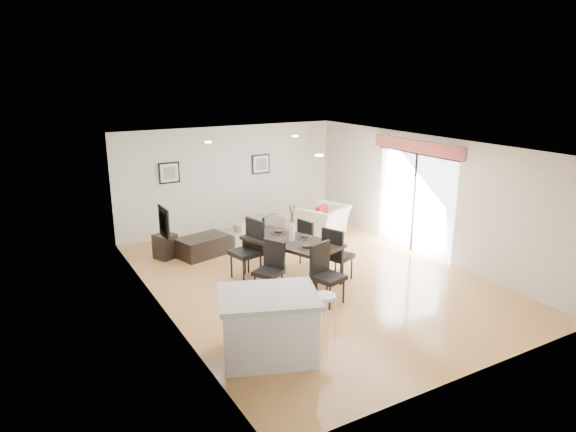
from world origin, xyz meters
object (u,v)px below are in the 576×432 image
dining_chair_wnear (271,265)px  dining_chair_wfar (250,246)px  bar_stool (325,301)px  sofa (250,228)px  coffee_table (203,246)px  dining_chair_enear (336,252)px  dining_chair_foot (265,235)px  dining_table (292,244)px  dining_chair_efar (309,240)px  side_table (165,246)px  kitchen_island (269,325)px  armchair (323,221)px  dining_chair_head (325,270)px

dining_chair_wnear → dining_chair_wfar: 0.96m
dining_chair_wnear → bar_stool: bearing=-29.8°
sofa → coffee_table: (-1.46, -0.60, -0.06)m
dining_chair_wfar → dining_chair_enear: bearing=42.6°
dining_chair_foot → coffee_table: (-1.11, 0.95, -0.36)m
dining_table → dining_chair_foot: bearing=67.4°
sofa → dining_chair_enear: bearing=70.7°
dining_chair_efar → bar_stool: dining_chair_efar is taller
dining_chair_efar → side_table: size_ratio=1.86×
dining_table → kitchen_island: (-1.76, -2.36, -0.24)m
sofa → dining_chair_foot: bearing=52.7°
dining_table → bar_stool: size_ratio=2.91×
armchair → side_table: (-3.94, 0.40, -0.11)m
dining_chair_wfar → dining_chair_foot: 1.02m
dining_chair_enear → coffee_table: 3.24m
dining_chair_wnear → kitchen_island: 2.19m
armchair → coffee_table: 3.16m
sofa → bar_stool: size_ratio=2.59×
dining_chair_wfar → kitchen_island: bearing=-31.2°
dining_chair_head → dining_chair_foot: 2.44m
dining_table → dining_chair_foot: size_ratio=2.10×
sofa → kitchen_island: kitchen_island is taller
sofa → dining_chair_efar: bearing=73.0°
dining_chair_head → kitchen_island: size_ratio=0.65×
sofa → side_table: sofa is taller
dining_table → bar_stool: dining_table is taller
dining_chair_wfar → dining_chair_efar: dining_chair_wfar is taller
armchair → dining_chair_wfar: (-2.77, -1.53, 0.28)m
dining_chair_efar → coffee_table: 2.47m
dining_chair_enear → dining_chair_wnear: bearing=66.3°
sofa → dining_table: (-0.39, -2.77, 0.45)m
dining_table → bar_stool: 2.49m
dining_chair_foot → dining_table: bearing=60.5°
dining_chair_wfar → bar_stool: size_ratio=1.60×
dining_chair_head → dining_chair_wnear: bearing=115.7°
armchair → dining_chair_enear: size_ratio=1.09×
dining_chair_head → bar_stool: (-0.76, -1.15, 0.03)m
dining_chair_foot → bar_stool: bearing=49.5°
dining_chair_wfar → dining_chair_efar: bearing=77.9°
dining_chair_wfar → dining_chair_efar: size_ratio=1.17×
dining_chair_enear → bar_stool: dining_chair_enear is taller
dining_chair_efar → dining_chair_wnear: bearing=112.2°
dining_chair_wfar → dining_chair_enear: 1.72m
kitchen_island → dining_chair_wfar: bearing=89.9°
armchair → side_table: bearing=-31.0°
dining_chair_wfar → dining_chair_head: bearing=10.2°
armchair → bar_stool: bearing=31.7°
dining_table → side_table: (-1.85, 2.44, -0.46)m
armchair → side_table: armchair is taller
coffee_table → dining_chair_wnear: bearing=-97.8°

